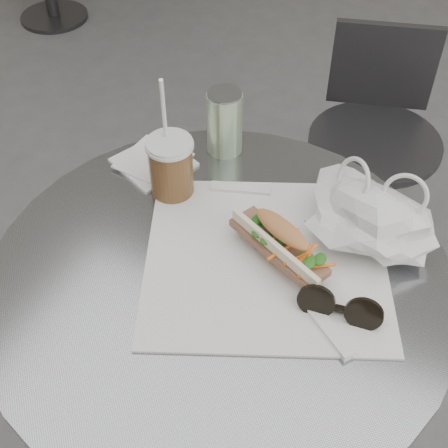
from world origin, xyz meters
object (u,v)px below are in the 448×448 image
at_px(sunglasses, 340,308).
at_px(drink_can, 225,122).
at_px(banh_mi, 280,243).
at_px(chair_far, 368,167).
at_px(cafe_table, 220,364).
at_px(iced_coffee, 171,166).

distance_m(sunglasses, drink_can, 0.44).
bearing_deg(banh_mi, drink_can, 157.85).
xyz_separation_m(chair_far, banh_mi, (0.03, -0.80, 0.47)).
relative_size(cafe_table, drink_can, 5.83).
height_order(cafe_table, banh_mi, banh_mi).
bearing_deg(drink_can, iced_coffee, -100.75).
bearing_deg(chair_far, iced_coffee, 57.08).
bearing_deg(iced_coffee, cafe_table, -39.33).
bearing_deg(iced_coffee, banh_mi, -15.29).
bearing_deg(banh_mi, sunglasses, -3.33).
distance_m(chair_far, iced_coffee, 0.91).
relative_size(banh_mi, iced_coffee, 0.97).
height_order(chair_far, banh_mi, banh_mi).
bearing_deg(cafe_table, banh_mi, 44.08).
relative_size(cafe_table, sunglasses, 5.78).
xyz_separation_m(banh_mi, sunglasses, (0.13, -0.07, -0.02)).
height_order(iced_coffee, sunglasses, iced_coffee).
height_order(cafe_table, sunglasses, sunglasses).
height_order(sunglasses, drink_can, drink_can).
xyz_separation_m(chair_far, drink_can, (-0.18, -0.59, 0.49)).
distance_m(chair_far, drink_can, 0.79).
bearing_deg(sunglasses, banh_mi, 145.21).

